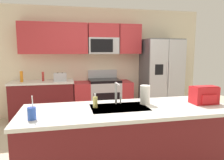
# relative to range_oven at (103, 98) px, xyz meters

# --- Properties ---
(ground_plane) EXTENTS (9.00, 9.00, 0.00)m
(ground_plane) POSITION_rel_range_oven_xyz_m (-0.00, -1.80, -0.44)
(ground_plane) COLOR beige
(ground_plane) RESTS_ON ground
(kitchen_wall_unit) EXTENTS (5.20, 0.43, 2.60)m
(kitchen_wall_unit) POSITION_rel_range_oven_xyz_m (-0.14, 0.28, 1.03)
(kitchen_wall_unit) COLOR beige
(kitchen_wall_unit) RESTS_ON ground
(back_counter) EXTENTS (1.38, 0.63, 0.90)m
(back_counter) POSITION_rel_range_oven_xyz_m (-1.38, -0.00, 0.01)
(back_counter) COLOR maroon
(back_counter) RESTS_ON ground
(range_oven) EXTENTS (1.36, 0.61, 1.10)m
(range_oven) POSITION_rel_range_oven_xyz_m (0.00, 0.00, 0.00)
(range_oven) COLOR #B7BABF
(range_oven) RESTS_ON ground
(refrigerator) EXTENTS (0.90, 0.76, 1.85)m
(refrigerator) POSITION_rel_range_oven_xyz_m (1.45, -0.07, 0.48)
(refrigerator) COLOR #4C4F54
(refrigerator) RESTS_ON ground
(island_counter) EXTENTS (2.51, 0.89, 0.90)m
(island_counter) POSITION_rel_range_oven_xyz_m (-0.13, -2.53, 0.01)
(island_counter) COLOR maroon
(island_counter) RESTS_ON ground
(toaster) EXTENTS (0.28, 0.16, 0.18)m
(toaster) POSITION_rel_range_oven_xyz_m (-0.98, -0.05, 0.55)
(toaster) COLOR #B7BABF
(toaster) RESTS_ON back_counter
(pepper_mill) EXTENTS (0.05, 0.05, 0.21)m
(pepper_mill) POSITION_rel_range_oven_xyz_m (-1.36, -0.00, 0.56)
(pepper_mill) COLOR #B2332D
(pepper_mill) RESTS_ON back_counter
(bottle_orange) EXTENTS (0.06, 0.06, 0.24)m
(bottle_orange) POSITION_rel_range_oven_xyz_m (-1.79, -0.06, 0.58)
(bottle_orange) COLOR orange
(bottle_orange) RESTS_ON back_counter
(sink_faucet) EXTENTS (0.08, 0.21, 0.28)m
(sink_faucet) POSITION_rel_range_oven_xyz_m (-0.22, -2.34, 0.62)
(sink_faucet) COLOR #B7BABF
(sink_faucet) RESTS_ON island_counter
(drink_cup_blue) EXTENTS (0.08, 0.08, 0.24)m
(drink_cup_blue) POSITION_rel_range_oven_xyz_m (-1.19, -2.74, 0.52)
(drink_cup_blue) COLOR blue
(drink_cup_blue) RESTS_ON island_counter
(soap_dispenser) EXTENTS (0.06, 0.06, 0.17)m
(soap_dispenser) POSITION_rel_range_oven_xyz_m (-0.51, -2.43, 0.53)
(soap_dispenser) COLOR #D8CC66
(soap_dispenser) RESTS_ON island_counter
(paper_towel_roll) EXTENTS (0.12, 0.12, 0.24)m
(paper_towel_roll) POSITION_rel_range_oven_xyz_m (0.13, -2.40, 0.58)
(paper_towel_roll) COLOR white
(paper_towel_roll) RESTS_ON island_counter
(backpack) EXTENTS (0.32, 0.22, 0.23)m
(backpack) POSITION_rel_range_oven_xyz_m (0.88, -2.54, 0.57)
(backpack) COLOR red
(backpack) RESTS_ON island_counter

